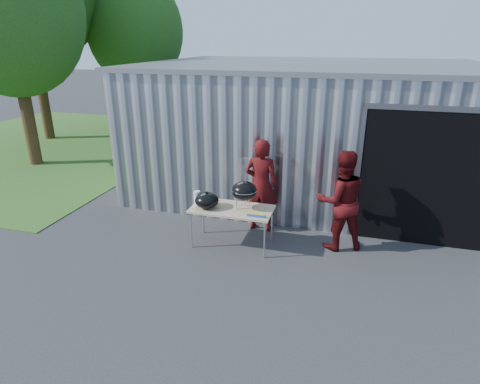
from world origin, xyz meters
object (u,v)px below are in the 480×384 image
(folding_table, at_px, (232,210))
(kettle_grill, at_px, (244,187))
(person_bystander, at_px, (341,201))
(person_cook, at_px, (261,185))

(folding_table, relative_size, kettle_grill, 1.59)
(kettle_grill, bearing_deg, person_bystander, 13.72)
(kettle_grill, distance_m, person_cook, 0.81)
(folding_table, height_order, kettle_grill, kettle_grill)
(kettle_grill, xyz_separation_m, person_cook, (0.14, 0.77, -0.22))
(person_cook, bearing_deg, person_bystander, 168.19)
(person_bystander, bearing_deg, person_cook, -34.09)
(folding_table, relative_size, person_cook, 0.80)
(person_cook, relative_size, person_bystander, 1.01)
(folding_table, height_order, person_cook, person_cook)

